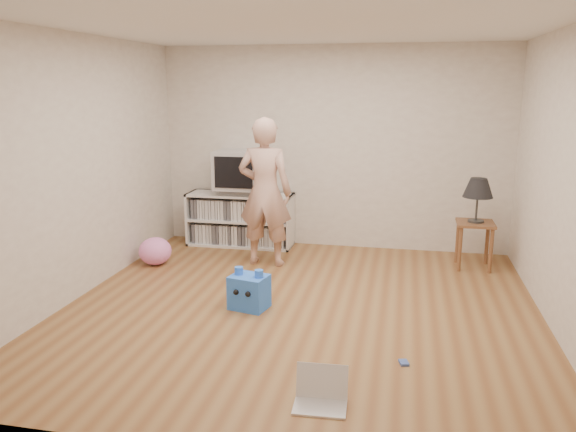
% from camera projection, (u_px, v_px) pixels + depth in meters
% --- Properties ---
extents(ground, '(4.50, 4.50, 0.00)m').
position_uv_depth(ground, '(300.00, 308.00, 5.40)').
color(ground, brown).
rests_on(ground, ground).
extents(walls, '(4.52, 4.52, 2.60)m').
position_uv_depth(walls, '(301.00, 175.00, 5.10)').
color(walls, beige).
rests_on(walls, ground).
extents(ceiling, '(4.50, 4.50, 0.01)m').
position_uv_depth(ceiling, '(301.00, 25.00, 4.81)').
color(ceiling, white).
rests_on(ceiling, walls).
extents(media_unit, '(1.40, 0.45, 0.70)m').
position_uv_depth(media_unit, '(241.00, 219.00, 7.50)').
color(media_unit, white).
rests_on(media_unit, ground).
extents(dvd_deck, '(0.45, 0.35, 0.07)m').
position_uv_depth(dvd_deck, '(240.00, 191.00, 7.40)').
color(dvd_deck, gray).
rests_on(dvd_deck, media_unit).
extents(crt_tv, '(0.60, 0.53, 0.50)m').
position_uv_depth(crt_tv, '(239.00, 170.00, 7.33)').
color(crt_tv, '#B0B0B5').
rests_on(crt_tv, dvd_deck).
extents(side_table, '(0.42, 0.42, 0.55)m').
position_uv_depth(side_table, '(475.00, 233.00, 6.53)').
color(side_table, brown).
rests_on(side_table, ground).
extents(table_lamp, '(0.34, 0.34, 0.52)m').
position_uv_depth(table_lamp, '(478.00, 189.00, 6.41)').
color(table_lamp, '#333333').
rests_on(table_lamp, side_table).
extents(person, '(0.65, 0.43, 1.75)m').
position_uv_depth(person, '(265.00, 192.00, 6.56)').
color(person, '#D1A18E').
rests_on(person, ground).
extents(laptop, '(0.37, 0.30, 0.24)m').
position_uv_depth(laptop, '(321.00, 394.00, 3.78)').
color(laptop, silver).
rests_on(laptop, ground).
extents(playing_cards, '(0.09, 0.10, 0.02)m').
position_uv_depth(playing_cards, '(404.00, 363.00, 4.33)').
color(playing_cards, '#405CAA').
rests_on(playing_cards, ground).
extents(plush_blue, '(0.40, 0.35, 0.40)m').
position_uv_depth(plush_blue, '(249.00, 291.00, 5.38)').
color(plush_blue, blue).
rests_on(plush_blue, ground).
extents(plush_pink, '(0.50, 0.50, 0.33)m').
position_uv_depth(plush_pink, '(155.00, 251.00, 6.70)').
color(plush_pink, '#F781D4').
rests_on(plush_pink, ground).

